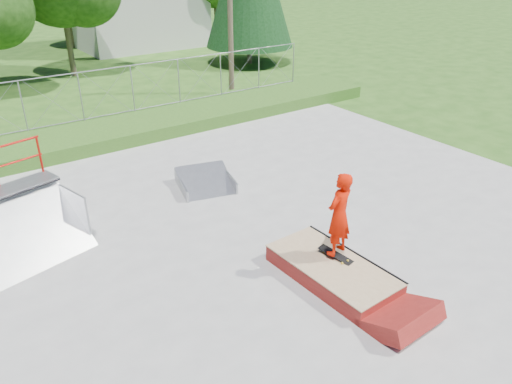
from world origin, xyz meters
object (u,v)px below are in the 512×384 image
Objects in this scene: grind_box at (332,272)px; quarter_pipe at (22,208)px; flat_bank_ramp at (206,182)px; skater at (339,218)px.

quarter_pipe reaches higher than grind_box.
grind_box is 6.96m from quarter_pipe.
grind_box is 5.37m from flat_bank_ramp.
skater is (0.17, -5.23, 1.16)m from flat_bank_ramp.
flat_bank_ramp is (5.00, 0.58, -0.94)m from quarter_pipe.
flat_bank_ramp is 0.86× the size of skater.
flat_bank_ramp is (0.05, 5.37, 0.02)m from grind_box.
skater reaches higher than grind_box.
flat_bank_ramp is 5.36m from skater.
skater is at bearing 31.56° from grind_box.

